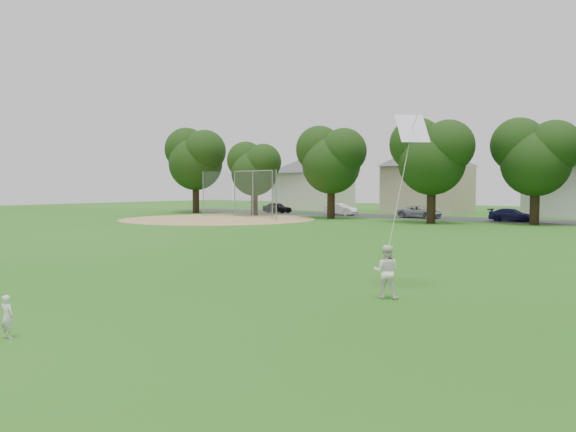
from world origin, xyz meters
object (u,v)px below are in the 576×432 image
Objects in this scene: older_boy at (386,272)px; baseball_backstop at (249,194)px; toddler at (7,317)px; kite at (400,192)px.

older_boy is 0.14× the size of baseball_backstop.
baseball_backstop is at bearing -68.36° from toddler.
kite reaches higher than toddler.
baseball_backstop is (-25.04, 35.28, 1.83)m from toddler.
older_boy is 0.34× the size of kite.
baseball_backstop is (-29.09, 26.24, -0.61)m from kite.
baseball_backstop is at bearing 137.95° from kite.
baseball_backstop reaches higher than older_boy.
toddler is at bearing -54.63° from baseball_backstop.
baseball_backstop is (-29.11, 27.04, 1.54)m from older_boy.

